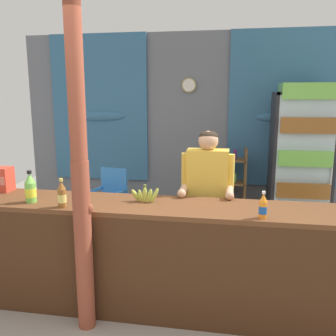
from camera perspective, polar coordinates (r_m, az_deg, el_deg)
The scene contains 13 objects.
ground_plane at distance 4.25m, azimuth 1.87°, elevation -15.02°, with size 8.05×8.05×0.00m, color gray.
back_wall_curtained at distance 5.72m, azimuth 4.63°, elevation 6.93°, with size 5.54×0.22×2.82m.
stall_counter at distance 3.13m, azimuth 0.97°, elevation -12.90°, with size 3.91×0.59×0.97m.
timber_post at distance 2.85m, azimuth -13.67°, elevation -0.05°, with size 0.16×0.14×2.80m.
drink_fridge at distance 5.19m, azimuth 20.16°, elevation 2.09°, with size 0.78×0.66×2.04m.
bottle_shelf_rack at distance 5.44m, azimuth 9.62°, elevation -2.59°, with size 0.48×0.28×1.14m.
plastic_lawn_chair at distance 5.27m, azimuth -9.10°, elevation -4.17°, with size 0.52×0.52×0.86m.
shopkeeper at distance 3.58m, azimuth 6.17°, elevation -3.40°, with size 0.51×0.42×1.56m.
soda_bottle_lime_soda at distance 3.39m, azimuth -20.77°, elevation -3.09°, with size 0.10×0.10×0.28m.
soda_bottle_orange_soda at distance 2.86m, azimuth 14.67°, elevation -5.92°, with size 0.06×0.06×0.21m.
soda_bottle_iced_tea at distance 3.16m, azimuth -16.31°, elevation -4.09°, with size 0.07×0.07×0.25m.
snack_box_crackers at distance 3.91m, azimuth -24.82°, elevation -1.58°, with size 0.22×0.16×0.24m.
banana_bunch at distance 3.20m, azimuth -3.60°, elevation -4.28°, with size 0.27×0.06×0.16m.
Camera 1 is at (0.51, -2.54, 1.89)m, focal length 38.87 mm.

